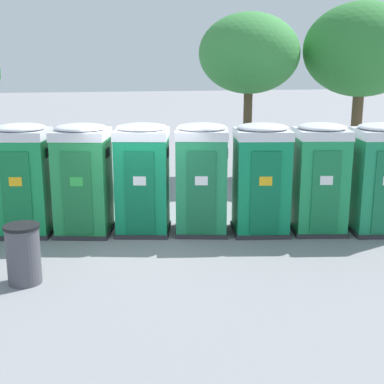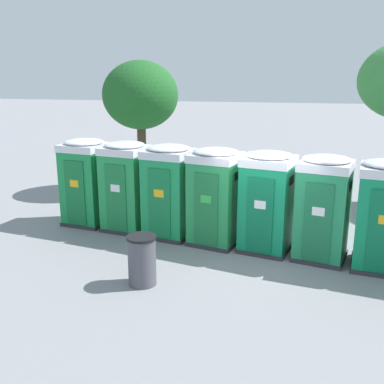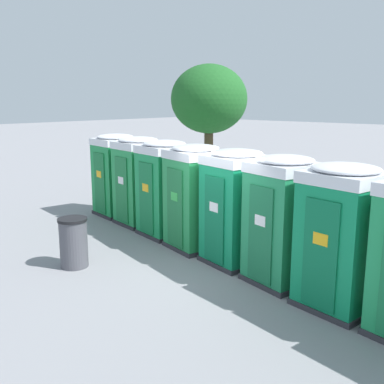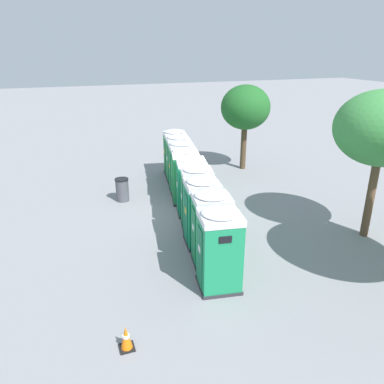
{
  "view_description": "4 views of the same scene",
  "coord_description": "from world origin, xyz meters",
  "px_view_note": "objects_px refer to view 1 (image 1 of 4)",
  "views": [
    {
      "loc": [
        -1.19,
        -11.58,
        3.89
      ],
      "look_at": [
        1.17,
        0.11,
        0.96
      ],
      "focal_mm": 50.0,
      "sensor_mm": 36.0,
      "label": 1
    },
    {
      "loc": [
        0.62,
        -10.53,
        4.37
      ],
      "look_at": [
        -1.93,
        0.72,
        1.31
      ],
      "focal_mm": 42.0,
      "sensor_mm": 36.0,
      "label": 2
    },
    {
      "loc": [
        5.74,
        -7.35,
        3.57
      ],
      "look_at": [
        -1.45,
        0.62,
        1.35
      ],
      "focal_mm": 42.0,
      "sensor_mm": 36.0,
      "label": 3
    },
    {
      "loc": [
        14.05,
        -4.7,
        6.75
      ],
      "look_at": [
        0.44,
        0.25,
        1.12
      ],
      "focal_mm": 35.0,
      "sensor_mm": 36.0,
      "label": 4
    }
  ],
  "objects_px": {
    "portapotty_3": "(83,179)",
    "portapotty_7": "(319,178)",
    "portapotty_6": "(261,178)",
    "portapotty_8": "(379,178)",
    "trash_can": "(23,254)",
    "portapotty_4": "(143,178)",
    "portapotty_5": "(202,178)",
    "street_tree_1": "(249,54)",
    "portapotty_2": "(24,179)",
    "street_tree_2": "(362,50)"
  },
  "relations": [
    {
      "from": "portapotty_8",
      "to": "street_tree_1",
      "type": "bearing_deg",
      "value": 99.58
    },
    {
      "from": "portapotty_3",
      "to": "trash_can",
      "type": "height_order",
      "value": "portapotty_3"
    },
    {
      "from": "portapotty_8",
      "to": "trash_can",
      "type": "relative_size",
      "value": 2.34
    },
    {
      "from": "portapotty_7",
      "to": "street_tree_1",
      "type": "xyz_separation_m",
      "value": [
        0.21,
        6.29,
        2.83
      ]
    },
    {
      "from": "street_tree_1",
      "to": "street_tree_2",
      "type": "height_order",
      "value": "street_tree_2"
    },
    {
      "from": "portapotty_3",
      "to": "portapotty_6",
      "type": "xyz_separation_m",
      "value": [
        3.99,
        -0.74,
        -0.0
      ]
    },
    {
      "from": "street_tree_1",
      "to": "trash_can",
      "type": "xyz_separation_m",
      "value": [
        -6.62,
        -8.08,
        -3.57
      ]
    },
    {
      "from": "portapotty_2",
      "to": "portapotty_8",
      "type": "xyz_separation_m",
      "value": [
        7.98,
        -1.52,
        0.0
      ]
    },
    {
      "from": "portapotty_6",
      "to": "portapotty_7",
      "type": "xyz_separation_m",
      "value": [
        1.34,
        -0.2,
        0.0
      ]
    },
    {
      "from": "portapotty_3",
      "to": "street_tree_1",
      "type": "height_order",
      "value": "street_tree_1"
    },
    {
      "from": "portapotty_5",
      "to": "portapotty_7",
      "type": "distance_m",
      "value": 2.71
    },
    {
      "from": "portapotty_6",
      "to": "trash_can",
      "type": "distance_m",
      "value": 5.5
    },
    {
      "from": "portapotty_7",
      "to": "portapotty_8",
      "type": "distance_m",
      "value": 1.35
    },
    {
      "from": "portapotty_8",
      "to": "trash_can",
      "type": "height_order",
      "value": "portapotty_8"
    },
    {
      "from": "portapotty_7",
      "to": "street_tree_1",
      "type": "height_order",
      "value": "street_tree_1"
    },
    {
      "from": "portapotty_4",
      "to": "street_tree_1",
      "type": "height_order",
      "value": "street_tree_1"
    },
    {
      "from": "portapotty_5",
      "to": "street_tree_1",
      "type": "xyz_separation_m",
      "value": [
        2.87,
        5.79,
        2.83
      ]
    },
    {
      "from": "portapotty_4",
      "to": "portapotty_6",
      "type": "relative_size",
      "value": 1.0
    },
    {
      "from": "trash_can",
      "to": "street_tree_2",
      "type": "bearing_deg",
      "value": 35.98
    },
    {
      "from": "portapotty_6",
      "to": "trash_can",
      "type": "xyz_separation_m",
      "value": [
        -5.08,
        -1.99,
        -0.74
      ]
    },
    {
      "from": "portapotty_5",
      "to": "portapotty_7",
      "type": "bearing_deg",
      "value": -10.61
    },
    {
      "from": "portapotty_2",
      "to": "portapotty_6",
      "type": "bearing_deg",
      "value": -10.82
    },
    {
      "from": "portapotty_8",
      "to": "street_tree_2",
      "type": "height_order",
      "value": "street_tree_2"
    },
    {
      "from": "portapotty_4",
      "to": "portapotty_8",
      "type": "distance_m",
      "value": 5.41
    },
    {
      "from": "portapotty_7",
      "to": "street_tree_2",
      "type": "distance_m",
      "value": 7.55
    },
    {
      "from": "portapotty_3",
      "to": "street_tree_2",
      "type": "relative_size",
      "value": 0.44
    },
    {
      "from": "portapotty_3",
      "to": "street_tree_1",
      "type": "xyz_separation_m",
      "value": [
        5.54,
        5.35,
        2.83
      ]
    },
    {
      "from": "portapotty_3",
      "to": "trash_can",
      "type": "distance_m",
      "value": 3.03
    },
    {
      "from": "portapotty_6",
      "to": "street_tree_1",
      "type": "bearing_deg",
      "value": 75.75
    },
    {
      "from": "portapotty_5",
      "to": "trash_can",
      "type": "height_order",
      "value": "portapotty_5"
    },
    {
      "from": "portapotty_3",
      "to": "portapotty_7",
      "type": "relative_size",
      "value": 1.0
    },
    {
      "from": "portapotty_7",
      "to": "street_tree_2",
      "type": "height_order",
      "value": "street_tree_2"
    },
    {
      "from": "portapotty_3",
      "to": "street_tree_2",
      "type": "xyz_separation_m",
      "value": [
        9.27,
        4.79,
        2.96
      ]
    },
    {
      "from": "portapotty_4",
      "to": "portapotty_6",
      "type": "distance_m",
      "value": 2.71
    },
    {
      "from": "portapotty_7",
      "to": "street_tree_1",
      "type": "distance_m",
      "value": 6.9
    },
    {
      "from": "portapotty_8",
      "to": "street_tree_1",
      "type": "xyz_separation_m",
      "value": [
        -1.11,
        6.59,
        2.83
      ]
    },
    {
      "from": "portapotty_6",
      "to": "portapotty_8",
      "type": "relative_size",
      "value": 1.0
    },
    {
      "from": "portapotty_3",
      "to": "portapotty_4",
      "type": "distance_m",
      "value": 1.36
    },
    {
      "from": "portapotty_4",
      "to": "portapotty_6",
      "type": "bearing_deg",
      "value": -11.74
    },
    {
      "from": "portapotty_4",
      "to": "street_tree_1",
      "type": "distance_m",
      "value": 7.51
    },
    {
      "from": "street_tree_1",
      "to": "portapotty_2",
      "type": "bearing_deg",
      "value": -143.52
    },
    {
      "from": "portapotty_6",
      "to": "street_tree_2",
      "type": "xyz_separation_m",
      "value": [
        5.28,
        5.53,
        2.96
      ]
    },
    {
      "from": "portapotty_6",
      "to": "portapotty_8",
      "type": "distance_m",
      "value": 2.71
    },
    {
      "from": "portapotty_6",
      "to": "portapotty_7",
      "type": "bearing_deg",
      "value": -8.47
    },
    {
      "from": "street_tree_2",
      "to": "trash_can",
      "type": "height_order",
      "value": "street_tree_2"
    },
    {
      "from": "portapotty_2",
      "to": "portapotty_7",
      "type": "height_order",
      "value": "same"
    },
    {
      "from": "street_tree_2",
      "to": "street_tree_1",
      "type": "bearing_deg",
      "value": 171.4
    },
    {
      "from": "portapotty_4",
      "to": "portapotty_8",
      "type": "relative_size",
      "value": 1.0
    },
    {
      "from": "portapotty_6",
      "to": "trash_can",
      "type": "height_order",
      "value": "portapotty_6"
    },
    {
      "from": "portapotty_6",
      "to": "portapotty_5",
      "type": "bearing_deg",
      "value": 167.26
    }
  ]
}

